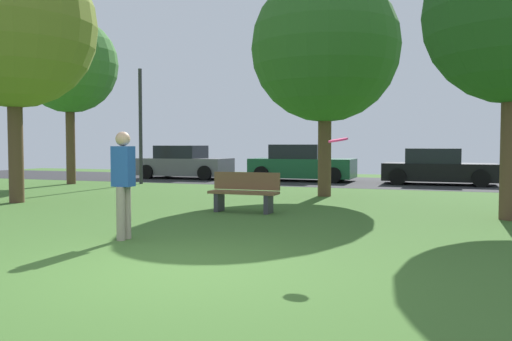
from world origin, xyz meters
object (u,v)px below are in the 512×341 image
(oak_tree_right, at_px, (69,65))
(oak_tree_center, at_px, (325,48))
(person_catcher, at_px, (123,180))
(parked_car_grey, at_px, (184,163))
(parked_car_green, at_px, (301,164))
(park_bench, at_px, (244,192))
(frisbee_disc, at_px, (338,140))
(parked_car_black, at_px, (437,168))
(maple_tree_near, at_px, (13,26))
(street_lamp_post, at_px, (141,127))

(oak_tree_right, xyz_separation_m, oak_tree_center, (10.43, -1.43, -0.25))
(person_catcher, xyz_separation_m, parked_car_grey, (-6.40, 14.15, -0.29))
(parked_car_green, relative_size, park_bench, 2.71)
(oak_tree_right, xyz_separation_m, park_bench, (9.53, -5.68, -4.16))
(frisbee_disc, bearing_deg, park_bench, 126.55)
(oak_tree_right, height_order, parked_car_green, oak_tree_right)
(parked_car_black, xyz_separation_m, park_bench, (-3.98, -10.32, -0.17))
(maple_tree_near, relative_size, street_lamp_post, 1.51)
(parked_car_black, xyz_separation_m, street_lamp_post, (-10.97, -3.63, 1.62))
(street_lamp_post, bearing_deg, oak_tree_center, -17.15)
(frisbee_disc, bearing_deg, person_catcher, 179.55)
(frisbee_disc, relative_size, parked_car_grey, 0.09)
(maple_tree_near, bearing_deg, parked_car_black, 45.50)
(frisbee_disc, height_order, parked_car_grey, frisbee_disc)
(frisbee_disc, height_order, street_lamp_post, street_lamp_post)
(oak_tree_right, relative_size, parked_car_grey, 1.58)
(parked_car_grey, relative_size, street_lamp_post, 0.91)
(maple_tree_near, bearing_deg, street_lamp_post, 94.88)
(maple_tree_near, height_order, parked_car_black, maple_tree_near)
(oak_tree_right, distance_m, maple_tree_near, 6.70)
(oak_tree_right, bearing_deg, person_catcher, -46.90)
(oak_tree_center, height_order, parked_car_grey, oak_tree_center)
(oak_tree_right, bearing_deg, oak_tree_center, -7.81)
(person_catcher, xyz_separation_m, frisbee_disc, (3.47, -0.03, 0.63))
(frisbee_disc, height_order, parked_car_green, frisbee_disc)
(person_catcher, xyz_separation_m, parked_car_black, (4.54, 14.22, -0.33))
(oak_tree_center, xyz_separation_m, parked_car_black, (3.08, 6.07, -3.74))
(person_catcher, bearing_deg, parked_car_black, 72.74)
(maple_tree_near, bearing_deg, park_bench, 2.14)
(parked_car_black, distance_m, street_lamp_post, 11.67)
(parked_car_black, bearing_deg, oak_tree_right, -161.06)
(parked_car_green, height_order, park_bench, parked_car_green)
(parked_car_grey, height_order, parked_car_green, parked_car_green)
(maple_tree_near, bearing_deg, parked_car_green, 65.36)
(maple_tree_near, distance_m, street_lamp_post, 7.35)
(parked_car_green, xyz_separation_m, park_bench, (1.49, -10.46, -0.24))
(park_bench, bearing_deg, person_catcher, 81.80)
(oak_tree_right, xyz_separation_m, parked_car_green, (8.04, 4.78, -3.92))
(oak_tree_right, relative_size, street_lamp_post, 1.45)
(oak_tree_right, distance_m, park_bench, 11.85)
(oak_tree_center, bearing_deg, street_lamp_post, 162.85)
(oak_tree_center, relative_size, parked_car_green, 1.51)
(parked_car_grey, relative_size, parked_car_green, 0.95)
(oak_tree_right, relative_size, maple_tree_near, 0.96)
(parked_car_green, height_order, street_lamp_post, street_lamp_post)
(oak_tree_right, xyz_separation_m, person_catcher, (8.97, -9.59, -3.66))
(parked_car_green, bearing_deg, oak_tree_right, -149.29)
(oak_tree_center, bearing_deg, oak_tree_right, 172.19)
(person_catcher, bearing_deg, street_lamp_post, 121.71)
(parked_car_black, bearing_deg, person_catcher, -107.71)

